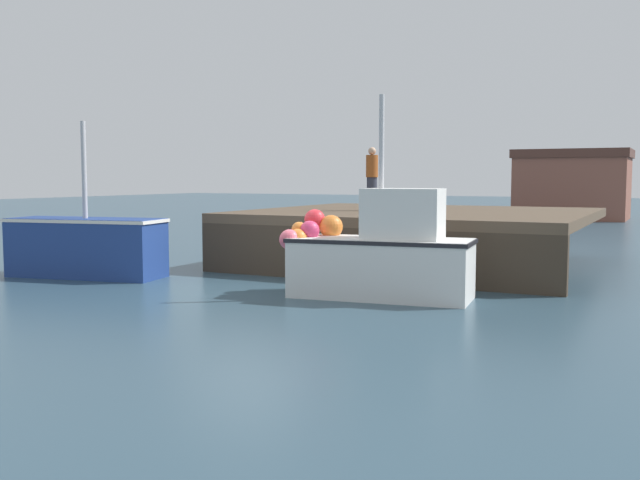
# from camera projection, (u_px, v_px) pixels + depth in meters

# --- Properties ---
(ground) EXTENTS (120.00, 160.00, 0.10)m
(ground) POSITION_uv_depth(u_px,v_px,m) (246.00, 292.00, 15.93)
(ground) COLOR #2D4756
(pier) EXTENTS (9.13, 8.31, 1.53)m
(pier) POSITION_uv_depth(u_px,v_px,m) (414.00, 220.00, 20.01)
(pier) COLOR brown
(pier) RESTS_ON ground
(fishing_boat_near_left) EXTENTS (4.12, 1.98, 3.84)m
(fishing_boat_near_left) POSITION_uv_depth(u_px,v_px,m) (86.00, 246.00, 17.88)
(fishing_boat_near_left) COLOR navy
(fishing_boat_near_left) RESTS_ON ground
(fishing_boat_near_right) EXTENTS (3.90, 1.84, 4.13)m
(fishing_boat_near_right) POSITION_uv_depth(u_px,v_px,m) (381.00, 255.00, 14.74)
(fishing_boat_near_right) COLOR silver
(fishing_boat_near_right) RESTS_ON ground
(rowboat) EXTENTS (1.60, 1.24, 0.47)m
(rowboat) POSITION_uv_depth(u_px,v_px,m) (387.00, 285.00, 15.21)
(rowboat) COLOR silver
(rowboat) RESTS_ON ground
(dockworker) EXTENTS (0.34, 0.34, 1.78)m
(dockworker) POSITION_uv_depth(u_px,v_px,m) (372.00, 179.00, 20.30)
(dockworker) COLOR #2D3342
(dockworker) RESTS_ON pier
(warehouse) EXTENTS (6.45, 5.04, 4.08)m
(warehouse) POSITION_uv_depth(u_px,v_px,m) (573.00, 184.00, 42.83)
(warehouse) COLOR brown
(warehouse) RESTS_ON ground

